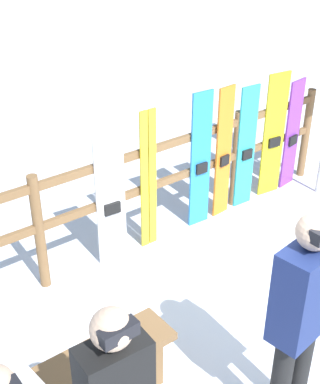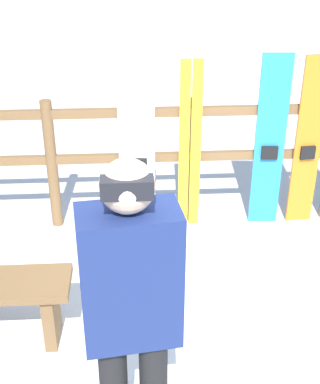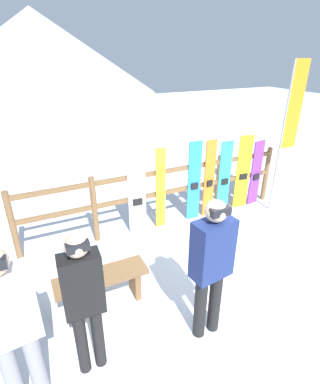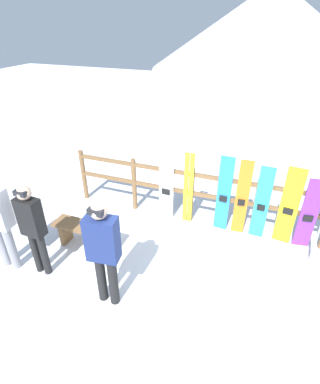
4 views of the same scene
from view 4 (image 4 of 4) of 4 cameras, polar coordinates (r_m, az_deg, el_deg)
The scene contains 13 objects.
ground_plane at distance 5.09m, azimuth -0.43°, elevation -17.18°, with size 40.00×40.00×0.00m, color white.
mountain_backdrop at distance 27.14m, azimuth 20.26°, elevation 27.45°, with size 18.00×18.00×6.00m.
fence at distance 6.08m, azimuth 5.99°, elevation 0.23°, with size 5.20×0.10×1.21m.
bench at distance 5.70m, azimuth -14.13°, elevation -7.31°, with size 1.19×0.36×0.49m.
person_navy at distance 4.23m, azimuth -10.75°, elevation -10.50°, with size 0.47×0.30×1.76m.
person_black at distance 5.05m, azimuth -23.17°, elevation -5.71°, with size 0.39×0.23×1.66m.
snowboard_white at distance 6.16m, azimuth 1.21°, elevation 0.70°, with size 0.32×0.07×1.40m.
ski_pair_yellow at distance 6.01m, azimuth 5.42°, elevation 0.59°, with size 0.19×0.02×1.55m.
snowboard_blue at distance 5.89m, azimuth 12.04°, elevation -0.53°, with size 0.26×0.07×1.59m.
snowboard_orange at distance 5.87m, azimuth 15.34°, elevation -1.20°, with size 0.24×0.07×1.57m.
snowboard_cyan at distance 5.88m, azimuth 18.80°, elevation -2.12°, with size 0.26×0.06×1.51m.
snowboard_yellow at distance 5.90m, azimuth 23.33°, elevation -2.67°, with size 0.32×0.08×1.57m.
snowboard_purple at distance 5.98m, azimuth 26.49°, elevation -3.87°, with size 0.29×0.09×1.41m.
Camera 4 is at (1.23, -3.19, 3.78)m, focal length 28.00 mm.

